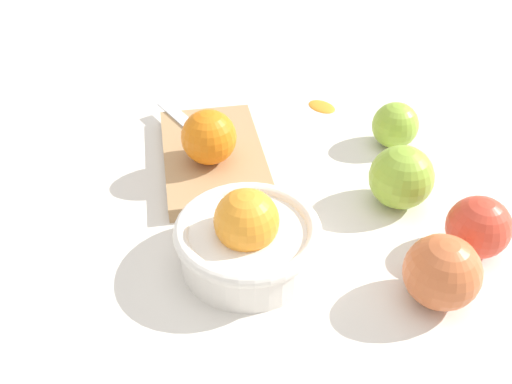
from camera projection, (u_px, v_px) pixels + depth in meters
ground_plane at (267, 189)px, 0.74m from camera, size 2.40×2.40×0.00m
bowl at (248, 238)px, 0.61m from camera, size 0.17×0.17×0.10m
cutting_board at (214, 156)px, 0.78m from camera, size 0.26×0.17×0.02m
orange_on_board at (209, 137)px, 0.73m from camera, size 0.08×0.08×0.08m
knife at (193, 127)px, 0.82m from camera, size 0.15×0.07×0.01m
apple_front_left at (478, 227)px, 0.63m from camera, size 0.07×0.07×0.07m
apple_front_right at (395, 125)px, 0.81m from camera, size 0.07×0.07×0.07m
apple_front_left_2 at (401, 177)px, 0.69m from camera, size 0.08×0.08×0.08m
apple_front_left_3 at (442, 272)px, 0.57m from camera, size 0.08×0.08×0.08m
citrus_peel at (322, 105)px, 0.92m from camera, size 0.06×0.05×0.01m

